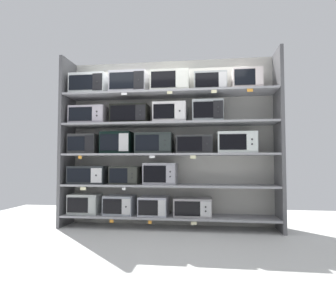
% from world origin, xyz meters
% --- Properties ---
extents(ground, '(7.20, 6.00, 0.02)m').
position_xyz_m(ground, '(0.00, -1.00, -0.01)').
color(ground, silver).
extents(back_panel, '(3.40, 0.04, 2.63)m').
position_xyz_m(back_panel, '(0.00, 0.27, 1.32)').
color(back_panel, beige).
rests_on(back_panel, ground).
extents(upright_left, '(0.05, 0.51, 2.63)m').
position_xyz_m(upright_left, '(-1.63, 0.00, 1.32)').
color(upright_left, '#5B5B5E').
rests_on(upright_left, ground).
extents(upright_right, '(0.05, 0.51, 2.63)m').
position_xyz_m(upright_right, '(1.63, 0.00, 1.32)').
color(upright_right, '#5B5B5E').
rests_on(upright_right, ground).
extents(shelf_0, '(3.20, 0.51, 0.03)m').
position_xyz_m(shelf_0, '(0.00, 0.00, 0.17)').
color(shelf_0, '#99999E').
rests_on(shelf_0, ground).
extents(microwave_0, '(0.47, 0.34, 0.30)m').
position_xyz_m(microwave_0, '(-1.31, -0.00, 0.34)').
color(microwave_0, '#B3BAB5').
rests_on(microwave_0, shelf_0).
extents(microwave_1, '(0.45, 0.37, 0.29)m').
position_xyz_m(microwave_1, '(-0.75, -0.00, 0.33)').
color(microwave_1, '#979DA6').
rests_on(microwave_1, shelf_0).
extents(microwave_2, '(0.42, 0.42, 0.28)m').
position_xyz_m(microwave_2, '(-0.21, -0.00, 0.33)').
color(microwave_2, '#B0B1BD').
rests_on(microwave_2, shelf_0).
extents(microwave_3, '(0.55, 0.37, 0.27)m').
position_xyz_m(microwave_3, '(0.37, -0.00, 0.32)').
color(microwave_3, '#A39EA0').
rests_on(microwave_3, shelf_0).
extents(price_tag_0, '(0.06, 0.00, 0.05)m').
position_xyz_m(price_tag_0, '(-0.79, -0.26, 0.13)').
color(price_tag_0, orange).
extents(price_tag_1, '(0.05, 0.00, 0.05)m').
position_xyz_m(price_tag_1, '(-0.23, -0.26, 0.13)').
color(price_tag_1, orange).
extents(price_tag_2, '(0.08, 0.00, 0.04)m').
position_xyz_m(price_tag_2, '(0.40, -0.26, 0.13)').
color(price_tag_2, beige).
extents(shelf_1, '(3.20, 0.51, 0.03)m').
position_xyz_m(shelf_1, '(0.00, 0.00, 0.64)').
color(shelf_1, '#99999E').
extents(microwave_4, '(0.58, 0.40, 0.27)m').
position_xyz_m(microwave_4, '(-1.25, -0.00, 0.79)').
color(microwave_4, '#282C2F').
rests_on(microwave_4, shelf_1).
extents(microwave_5, '(0.44, 0.34, 0.27)m').
position_xyz_m(microwave_5, '(-0.66, -0.00, 0.79)').
color(microwave_5, '#31332D').
rests_on(microwave_5, shelf_1).
extents(microwave_6, '(0.49, 0.37, 0.32)m').
position_xyz_m(microwave_6, '(-0.11, -0.00, 0.81)').
color(microwave_6, '#A4A3AC').
rests_on(microwave_6, shelf_1).
extents(price_tag_3, '(0.09, 0.00, 0.05)m').
position_xyz_m(price_tag_3, '(-1.23, -0.26, 0.60)').
color(price_tag_3, beige).
extents(price_tag_4, '(0.05, 0.00, 0.04)m').
position_xyz_m(price_tag_4, '(-0.62, -0.26, 0.60)').
color(price_tag_4, white).
extents(shelf_2, '(3.20, 0.51, 0.03)m').
position_xyz_m(shelf_2, '(0.00, 0.00, 1.10)').
color(shelf_2, '#99999E').
extents(microwave_7, '(0.43, 0.39, 0.31)m').
position_xyz_m(microwave_7, '(-1.32, -0.00, 1.27)').
color(microwave_7, '#333435').
rests_on(microwave_7, shelf_2).
extents(microwave_8, '(0.47, 0.35, 0.34)m').
position_xyz_m(microwave_8, '(-0.80, -0.00, 1.29)').
color(microwave_8, black).
rests_on(microwave_8, shelf_2).
extents(microwave_9, '(0.56, 0.34, 0.31)m').
position_xyz_m(microwave_9, '(-0.21, -0.00, 1.28)').
color(microwave_9, '#28302F').
rests_on(microwave_9, shelf_2).
extents(microwave_10, '(0.53, 0.41, 0.26)m').
position_xyz_m(microwave_10, '(0.41, -0.00, 1.25)').
color(microwave_10, '#323435').
rests_on(microwave_10, shelf_2).
extents(microwave_11, '(0.56, 0.44, 0.31)m').
position_xyz_m(microwave_11, '(1.02, -0.00, 1.27)').
color(microwave_11, silver).
rests_on(microwave_11, shelf_2).
extents(price_tag_5, '(0.05, 0.00, 0.04)m').
position_xyz_m(price_tag_5, '(-1.29, -0.26, 1.06)').
color(price_tag_5, orange).
extents(price_tag_6, '(0.08, 0.00, 0.04)m').
position_xyz_m(price_tag_6, '(-0.20, -0.26, 1.06)').
color(price_tag_6, white).
extents(price_tag_7, '(0.08, 0.00, 0.05)m').
position_xyz_m(price_tag_7, '(0.39, -0.26, 1.06)').
color(price_tag_7, beige).
extents(shelf_3, '(3.20, 0.51, 0.03)m').
position_xyz_m(shelf_3, '(0.00, 0.00, 1.57)').
color(shelf_3, '#99999E').
extents(microwave_12, '(0.56, 0.37, 0.28)m').
position_xyz_m(microwave_12, '(-1.26, -0.00, 1.72)').
color(microwave_12, '#B8B0BD').
rests_on(microwave_12, shelf_3).
extents(microwave_13, '(0.57, 0.35, 0.29)m').
position_xyz_m(microwave_13, '(-0.59, -0.00, 1.73)').
color(microwave_13, black).
rests_on(microwave_13, shelf_3).
extents(microwave_14, '(0.50, 0.39, 0.30)m').
position_xyz_m(microwave_14, '(0.04, -0.00, 1.73)').
color(microwave_14, silver).
rests_on(microwave_14, shelf_3).
extents(microwave_15, '(0.45, 0.39, 0.32)m').
position_xyz_m(microwave_15, '(0.61, -0.00, 1.74)').
color(microwave_15, '#9EA6A8').
rests_on(microwave_15, shelf_3).
extents(shelf_4, '(3.20, 0.51, 0.03)m').
position_xyz_m(shelf_4, '(0.00, 0.00, 2.03)').
color(shelf_4, '#99999E').
extents(microwave_16, '(0.57, 0.40, 0.32)m').
position_xyz_m(microwave_16, '(-1.26, -0.00, 2.21)').
color(microwave_16, silver).
rests_on(microwave_16, shelf_4).
extents(microwave_17, '(0.56, 0.38, 0.34)m').
position_xyz_m(microwave_17, '(-0.61, -0.00, 2.22)').
color(microwave_17, '#BAB9C1').
rests_on(microwave_17, shelf_4).
extents(microwave_18, '(0.58, 0.40, 0.32)m').
position_xyz_m(microwave_18, '(0.04, -0.00, 2.21)').
color(microwave_18, silver).
rests_on(microwave_18, shelf_4).
extents(microwave_19, '(0.48, 0.33, 0.28)m').
position_xyz_m(microwave_19, '(0.65, -0.00, 2.19)').
color(microwave_19, '#9CA1A1').
rests_on(microwave_19, shelf_4).
extents(microwave_20, '(0.42, 0.42, 0.29)m').
position_xyz_m(microwave_20, '(1.18, -0.00, 2.20)').
color(microwave_20, silver).
rests_on(microwave_20, shelf_4).
extents(price_tag_8, '(0.09, 0.00, 0.03)m').
position_xyz_m(price_tag_8, '(-0.62, -0.26, 2.00)').
color(price_tag_8, white).
extents(price_tag_9, '(0.07, 0.00, 0.04)m').
position_xyz_m(price_tag_9, '(0.06, -0.26, 1.99)').
color(price_tag_9, beige).
extents(price_tag_10, '(0.07, 0.00, 0.04)m').
position_xyz_m(price_tag_10, '(0.69, -0.26, 1.99)').
color(price_tag_10, beige).
extents(price_tag_11, '(0.08, 0.00, 0.04)m').
position_xyz_m(price_tag_11, '(1.19, -0.26, 1.99)').
color(price_tag_11, orange).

